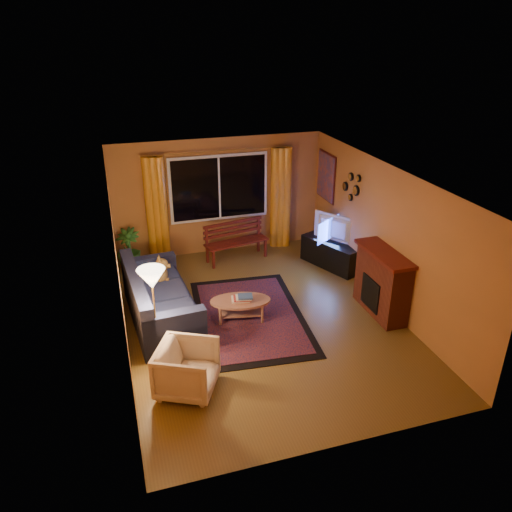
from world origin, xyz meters
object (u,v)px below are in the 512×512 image
object	(u,v)px
coffee_table	(241,309)
tv_console	(331,254)
armchair	(187,367)
floor_lamp	(155,316)
sofa	(161,296)
bench	(237,251)

from	to	relation	value
coffee_table	tv_console	size ratio (longest dim) A/B	0.77
coffee_table	armchair	bearing A→B (deg)	-127.14
armchair	floor_lamp	xyz separation A→B (m)	(-0.30, 0.81, 0.37)
sofa	armchair	bearing A→B (deg)	-90.87
floor_lamp	tv_console	world-z (taller)	floor_lamp
coffee_table	tv_console	bearing A→B (deg)	31.43
tv_console	sofa	bearing A→B (deg)	173.67
bench	coffee_table	xyz separation A→B (m)	(-0.55, -2.31, -0.02)
bench	tv_console	size ratio (longest dim) A/B	1.02
sofa	floor_lamp	distance (m)	1.16
sofa	armchair	world-z (taller)	sofa
coffee_table	tv_console	distance (m)	2.74
sofa	tv_console	world-z (taller)	sofa
tv_console	floor_lamp	bearing A→B (deg)	-173.19
bench	sofa	xyz separation A→B (m)	(-1.84, -1.96, 0.26)
sofa	floor_lamp	size ratio (longest dim) A/B	1.49
sofa	floor_lamp	xyz separation A→B (m)	(-0.19, -1.10, 0.30)
armchair	tv_console	size ratio (longest dim) A/B	0.59
armchair	tv_console	world-z (taller)	armchair
bench	sofa	distance (m)	2.70
bench	armchair	world-z (taller)	armchair
sofa	tv_console	size ratio (longest dim) A/B	1.71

